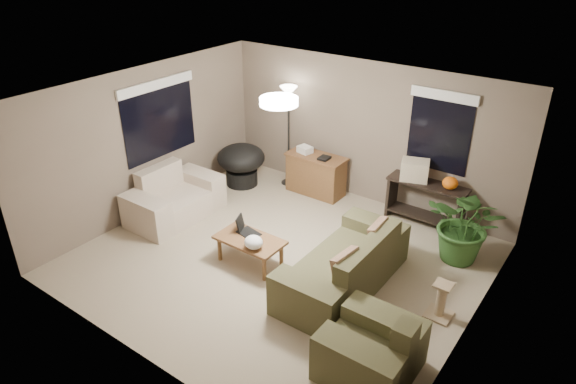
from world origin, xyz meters
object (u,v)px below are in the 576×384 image
Objects in this scene: coffee_table at (250,242)px; floor_lamp at (289,103)px; cat_scratching_post at (441,302)px; main_sofa at (346,268)px; loveseat at (174,200)px; console_table at (426,200)px; papasan_chair at (241,162)px; houseplant at (465,233)px; desk at (316,174)px; armchair at (372,351)px.

coffee_table is 0.52× the size of floor_lamp.
cat_scratching_post is at bearing -27.63° from floor_lamp.
loveseat is (-3.36, -0.01, 0.00)m from main_sofa.
papasan_chair is at bearing -169.38° from console_table.
papasan_chair is 4.30m from houseplant.
houseplant reaches higher than cat_scratching_post.
desk is 1.12× the size of papasan_chair.
floor_lamp is at bearing 152.37° from cat_scratching_post.
floor_lamp reaches higher than papasan_chair.
floor_lamp reaches higher than console_table.
houseplant is 1.44m from cat_scratching_post.
loveseat is 1.23× the size of console_table.
main_sofa is 1.54m from armchair.
main_sofa is 3.36m from loveseat.
papasan_chair is at bearing 133.02° from coffee_table.
main_sofa is at bearing -172.44° from cat_scratching_post.
desk is at bearing 148.28° from cat_scratching_post.
houseplant is at bearing -9.31° from floor_lamp.
cat_scratching_post is at bearing -81.82° from houseplant.
cat_scratching_post is at bearing 78.34° from armchair.
houseplant is (1.08, 1.57, 0.17)m from main_sofa.
loveseat is 2.60m from desk.
armchair is 2.75m from houseplant.
coffee_table is 2.74m from cat_scratching_post.
houseplant is at bearing -10.53° from desk.
papasan_chair is at bearing 153.63° from main_sofa.
floor_lamp is at bearing 176.31° from desk.
cat_scratching_post reaches higher than coffee_table.
houseplant is (4.44, 1.58, 0.17)m from loveseat.
floor_lamp is at bearing -178.34° from console_table.
main_sofa is at bearing 0.25° from loveseat.
loveseat reaches higher than console_table.
console_table is 1.32× the size of papasan_chair.
armchair is 5.02m from floor_lamp.
coffee_table is 0.84× the size of houseplant.
armchair is 2.56m from coffee_table.
houseplant is at bearing 55.51° from main_sofa.
armchair reaches higher than cat_scratching_post.
floor_lamp is at bearing 38.76° from papasan_chair.
floor_lamp is (-3.52, 3.33, 1.30)m from armchair.
console_table is (0.20, 2.24, 0.14)m from main_sofa.
main_sofa is 2.20× the size of coffee_table.
loveseat is 1.34× the size of houseplant.
main_sofa is 1.29m from cat_scratching_post.
console_table is (1.61, 2.58, 0.08)m from coffee_table.
coffee_table is at bearing -142.53° from houseplant.
papasan_chair is at bearing 162.41° from cat_scratching_post.
main_sofa is at bearing -40.58° from floor_lamp.
loveseat reaches higher than papasan_chair.
console_table is 3.48m from papasan_chair.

